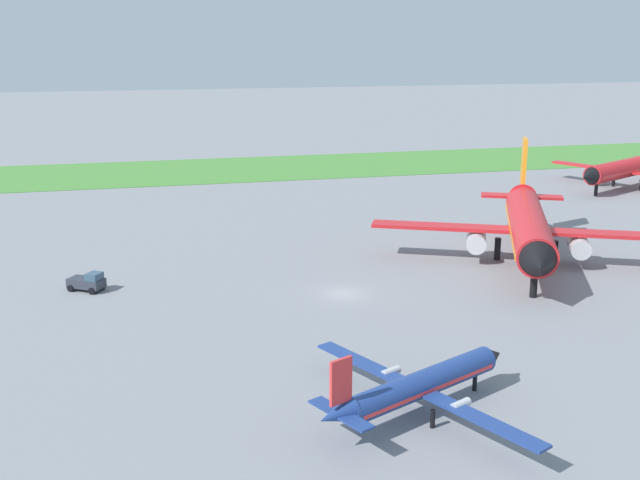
{
  "coord_description": "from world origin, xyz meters",
  "views": [
    {
      "loc": [
        -19.45,
        -70.41,
        25.11
      ],
      "look_at": [
        0.02,
        9.81,
        3.0
      ],
      "focal_mm": 43.3,
      "sensor_mm": 36.0,
      "label": 1
    }
  ],
  "objects_px": {
    "airplane_midfield_jet": "(528,225)",
    "pushback_tug_near_gate": "(88,282)",
    "airplane_foreground_turboprop": "(419,385)",
    "airplane_parked_jet_far": "(626,169)"
  },
  "relations": [
    {
      "from": "airplane_midfield_jet",
      "to": "airplane_foreground_turboprop",
      "type": "xyz_separation_m",
      "value": [
        -24.5,
        -30.8,
        -2.24
      ]
    },
    {
      "from": "airplane_midfield_jet",
      "to": "pushback_tug_near_gate",
      "type": "bearing_deg",
      "value": -67.57
    },
    {
      "from": "airplane_midfield_jet",
      "to": "airplane_foreground_turboprop",
      "type": "relative_size",
      "value": 1.75
    },
    {
      "from": "airplane_midfield_jet",
      "to": "airplane_foreground_turboprop",
      "type": "height_order",
      "value": "airplane_midfield_jet"
    },
    {
      "from": "airplane_parked_jet_far",
      "to": "pushback_tug_near_gate",
      "type": "height_order",
      "value": "airplane_parked_jet_far"
    },
    {
      "from": "airplane_foreground_turboprop",
      "to": "airplane_parked_jet_far",
      "type": "bearing_deg",
      "value": 21.66
    },
    {
      "from": "pushback_tug_near_gate",
      "to": "airplane_foreground_turboprop",
      "type": "bearing_deg",
      "value": -21.36
    },
    {
      "from": "airplane_parked_jet_far",
      "to": "pushback_tug_near_gate",
      "type": "bearing_deg",
      "value": -5.52
    },
    {
      "from": "airplane_midfield_jet",
      "to": "pushback_tug_near_gate",
      "type": "distance_m",
      "value": 47.77
    },
    {
      "from": "airplane_foreground_turboprop",
      "to": "airplane_parked_jet_far",
      "type": "xyz_separation_m",
      "value": [
        61.59,
        66.42,
        1.23
      ]
    }
  ]
}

